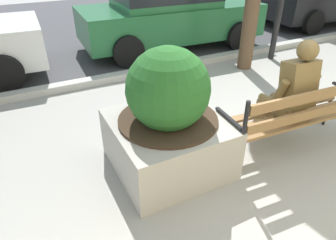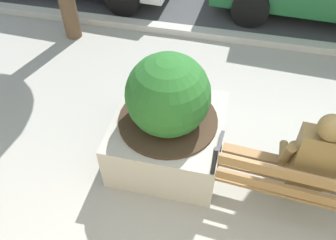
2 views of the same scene
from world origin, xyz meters
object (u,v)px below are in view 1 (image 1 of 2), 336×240
Objects in this scene: parked_car_green at (169,11)px; concrete_planter at (168,121)px; park_bench at (299,113)px; bronze_statue_seated at (286,96)px.

concrete_planter is at bearing -117.48° from parked_car_green.
park_bench is 1.34× the size of bronze_statue_seated.
concrete_planter reaches higher than bronze_statue_seated.
parked_car_green is at bearing 82.21° from park_bench.
park_bench is at bearing -17.85° from concrete_planter.
concrete_planter reaches higher than park_bench.
concrete_planter is (-1.44, 0.46, 0.04)m from park_bench.
parked_car_green is at bearing 81.57° from bronze_statue_seated.
parked_car_green is (0.60, 4.38, 0.30)m from park_bench.
concrete_planter is (-1.42, 0.25, -0.08)m from bronze_statue_seated.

